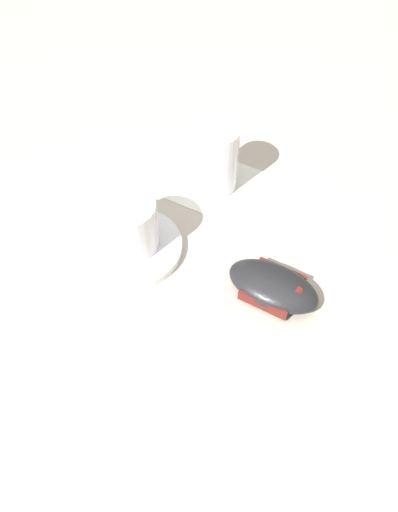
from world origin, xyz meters
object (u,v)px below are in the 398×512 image
(saucer, at_px, (131,247))
(computer_mouse, at_px, (273,286))
(drinking_glass, at_px, (216,158))
(coffee_cup, at_px, (125,223))

(saucer, bearing_deg, computer_mouse, -85.80)
(computer_mouse, distance_m, drinking_glass, 0.21)
(saucer, bearing_deg, drinking_glass, -17.11)
(coffee_cup, distance_m, drinking_glass, 0.17)
(computer_mouse, relative_size, drinking_glass, 1.25)
(coffee_cup, relative_size, computer_mouse, 0.87)
(saucer, xyz_separation_m, coffee_cup, (0.00, 0.01, 0.04))
(drinking_glass, bearing_deg, saucer, 162.89)
(coffee_cup, bearing_deg, computer_mouse, -87.09)
(computer_mouse, height_order, drinking_glass, drinking_glass)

